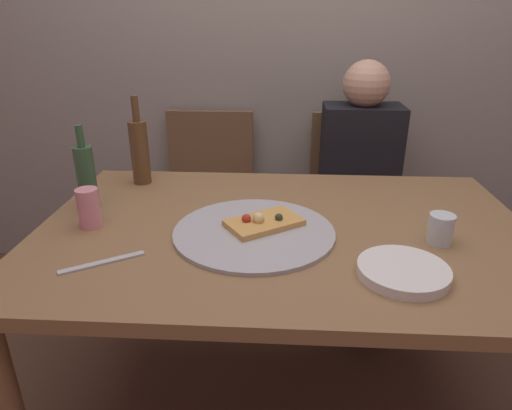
{
  "coord_description": "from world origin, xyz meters",
  "views": [
    {
      "loc": [
        -0.01,
        -1.25,
        1.36
      ],
      "look_at": [
        -0.09,
        0.04,
        0.8
      ],
      "focal_mm": 31.59,
      "sensor_mm": 36.0,
      "label": 1
    }
  ],
  "objects_px": {
    "dining_table": "(283,248)",
    "chair_right": "(354,194)",
    "plate_stack": "(403,271)",
    "guest_in_sweater": "(361,180)",
    "pizza_slice_last": "(263,222)",
    "soda_can": "(89,208)",
    "wine_bottle": "(140,150)",
    "pizza_tray": "(254,232)",
    "table_knife": "(102,263)",
    "beer_bottle": "(86,176)",
    "chair_left": "(209,191)",
    "tumbler_far": "(441,229)"
  },
  "relations": [
    {
      "from": "pizza_tray",
      "to": "pizza_slice_last",
      "type": "xyz_separation_m",
      "value": [
        0.03,
        0.03,
        0.02
      ]
    },
    {
      "from": "dining_table",
      "to": "pizza_tray",
      "type": "distance_m",
      "value": 0.13
    },
    {
      "from": "soda_can",
      "to": "beer_bottle",
      "type": "bearing_deg",
      "value": 112.6
    },
    {
      "from": "dining_table",
      "to": "chair_right",
      "type": "relative_size",
      "value": 1.67
    },
    {
      "from": "chair_left",
      "to": "guest_in_sweater",
      "type": "xyz_separation_m",
      "value": [
        0.74,
        -0.15,
        0.13
      ]
    },
    {
      "from": "dining_table",
      "to": "beer_bottle",
      "type": "distance_m",
      "value": 0.68
    },
    {
      "from": "beer_bottle",
      "to": "table_knife",
      "type": "bearing_deg",
      "value": -63.93
    },
    {
      "from": "pizza_tray",
      "to": "chair_right",
      "type": "height_order",
      "value": "chair_right"
    },
    {
      "from": "pizza_slice_last",
      "to": "wine_bottle",
      "type": "relative_size",
      "value": 0.77
    },
    {
      "from": "wine_bottle",
      "to": "guest_in_sweater",
      "type": "xyz_separation_m",
      "value": [
        0.9,
        0.38,
        -0.24
      ]
    },
    {
      "from": "beer_bottle",
      "to": "chair_right",
      "type": "distance_m",
      "value": 1.32
    },
    {
      "from": "wine_bottle",
      "to": "chair_right",
      "type": "bearing_deg",
      "value": 30.49
    },
    {
      "from": "plate_stack",
      "to": "guest_in_sweater",
      "type": "xyz_separation_m",
      "value": [
        0.06,
        1.0,
        -0.13
      ]
    },
    {
      "from": "table_knife",
      "to": "guest_in_sweater",
      "type": "height_order",
      "value": "guest_in_sweater"
    },
    {
      "from": "dining_table",
      "to": "chair_right",
      "type": "distance_m",
      "value": 0.97
    },
    {
      "from": "chair_right",
      "to": "guest_in_sweater",
      "type": "distance_m",
      "value": 0.2
    },
    {
      "from": "chair_right",
      "to": "guest_in_sweater",
      "type": "height_order",
      "value": "guest_in_sweater"
    },
    {
      "from": "plate_stack",
      "to": "table_knife",
      "type": "distance_m",
      "value": 0.77
    },
    {
      "from": "beer_bottle",
      "to": "chair_right",
      "type": "height_order",
      "value": "beer_bottle"
    },
    {
      "from": "plate_stack",
      "to": "chair_left",
      "type": "relative_size",
      "value": 0.25
    },
    {
      "from": "pizza_slice_last",
      "to": "dining_table",
      "type": "bearing_deg",
      "value": 20.56
    },
    {
      "from": "pizza_slice_last",
      "to": "soda_can",
      "type": "xyz_separation_m",
      "value": [
        -0.53,
        -0.01,
        0.04
      ]
    },
    {
      "from": "pizza_tray",
      "to": "tumbler_far",
      "type": "xyz_separation_m",
      "value": [
        0.53,
        -0.02,
        0.04
      ]
    },
    {
      "from": "tumbler_far",
      "to": "table_knife",
      "type": "height_order",
      "value": "tumbler_far"
    },
    {
      "from": "beer_bottle",
      "to": "chair_right",
      "type": "bearing_deg",
      "value": 37.93
    },
    {
      "from": "tumbler_far",
      "to": "table_knife",
      "type": "distance_m",
      "value": 0.93
    },
    {
      "from": "pizza_tray",
      "to": "beer_bottle",
      "type": "relative_size",
      "value": 1.7
    },
    {
      "from": "dining_table",
      "to": "tumbler_far",
      "type": "height_order",
      "value": "tumbler_far"
    },
    {
      "from": "plate_stack",
      "to": "chair_left",
      "type": "distance_m",
      "value": 1.36
    },
    {
      "from": "table_knife",
      "to": "guest_in_sweater",
      "type": "bearing_deg",
      "value": -162.12
    },
    {
      "from": "dining_table",
      "to": "wine_bottle",
      "type": "height_order",
      "value": "wine_bottle"
    },
    {
      "from": "pizza_slice_last",
      "to": "pizza_tray",
      "type": "bearing_deg",
      "value": -128.48
    },
    {
      "from": "soda_can",
      "to": "chair_right",
      "type": "bearing_deg",
      "value": 44.19
    },
    {
      "from": "pizza_tray",
      "to": "plate_stack",
      "type": "distance_m",
      "value": 0.44
    },
    {
      "from": "dining_table",
      "to": "table_knife",
      "type": "distance_m",
      "value": 0.54
    },
    {
      "from": "beer_bottle",
      "to": "tumbler_far",
      "type": "bearing_deg",
      "value": -9.62
    },
    {
      "from": "tumbler_far",
      "to": "chair_left",
      "type": "bearing_deg",
      "value": 130.35
    },
    {
      "from": "soda_can",
      "to": "chair_left",
      "type": "bearing_deg",
      "value": 77.26
    },
    {
      "from": "plate_stack",
      "to": "soda_can",
      "type": "bearing_deg",
      "value": 165.32
    },
    {
      "from": "tumbler_far",
      "to": "guest_in_sweater",
      "type": "bearing_deg",
      "value": 95.78
    },
    {
      "from": "chair_right",
      "to": "pizza_tray",
      "type": "bearing_deg",
      "value": 64.68
    },
    {
      "from": "pizza_tray",
      "to": "soda_can",
      "type": "relative_size",
      "value": 3.93
    },
    {
      "from": "wine_bottle",
      "to": "plate_stack",
      "type": "xyz_separation_m",
      "value": [
        0.84,
        -0.62,
        -0.11
      ]
    },
    {
      "from": "beer_bottle",
      "to": "pizza_tray",
      "type": "bearing_deg",
      "value": -15.97
    },
    {
      "from": "pizza_slice_last",
      "to": "beer_bottle",
      "type": "height_order",
      "value": "beer_bottle"
    },
    {
      "from": "pizza_slice_last",
      "to": "table_knife",
      "type": "height_order",
      "value": "pizza_slice_last"
    },
    {
      "from": "chair_right",
      "to": "guest_in_sweater",
      "type": "xyz_separation_m",
      "value": [
        0.0,
        -0.15,
        0.13
      ]
    },
    {
      "from": "pizza_tray",
      "to": "guest_in_sweater",
      "type": "height_order",
      "value": "guest_in_sweater"
    },
    {
      "from": "chair_right",
      "to": "pizza_slice_last",
      "type": "bearing_deg",
      "value": 65.23
    },
    {
      "from": "plate_stack",
      "to": "guest_in_sweater",
      "type": "bearing_deg",
      "value": 86.46
    }
  ]
}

